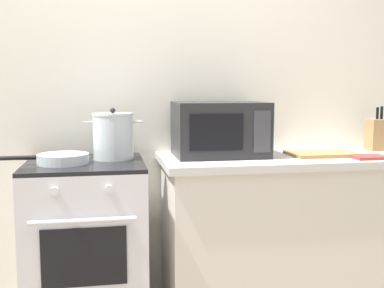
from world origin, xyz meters
TOP-DOWN VIEW (x-y plane):
  - back_wall at (0.30, 0.97)m, footprint 4.40×0.10m
  - lower_cabinet_right at (0.90, 0.62)m, footprint 1.64×0.56m
  - countertop_right at (0.90, 0.62)m, footprint 1.70×0.60m
  - stove at (-0.35, 0.60)m, footprint 0.60×0.64m
  - stock_pot at (-0.20, 0.67)m, footprint 0.30×0.22m
  - frying_pan at (-0.46, 0.56)m, footprint 0.46×0.26m
  - microwave at (0.38, 0.68)m, footprint 0.50×0.37m
  - cutting_board at (0.95, 0.60)m, footprint 0.36×0.26m
  - knife_block at (1.39, 0.74)m, footprint 0.13×0.10m
  - oven_mitt at (1.15, 0.44)m, footprint 0.18×0.14m

SIDE VIEW (x-z plane):
  - lower_cabinet_right at x=0.90m, z-range 0.00..0.88m
  - stove at x=-0.35m, z-range 0.00..0.92m
  - countertop_right at x=0.90m, z-range 0.88..0.92m
  - oven_mitt at x=1.15m, z-range 0.92..0.94m
  - cutting_board at x=0.95m, z-range 0.92..0.94m
  - frying_pan at x=-0.46m, z-range 0.92..0.97m
  - knife_block at x=1.39m, z-range 0.88..1.15m
  - stock_pot at x=-0.20m, z-range 0.91..1.18m
  - microwave at x=0.38m, z-range 0.92..1.22m
  - back_wall at x=0.30m, z-range 0.00..2.50m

